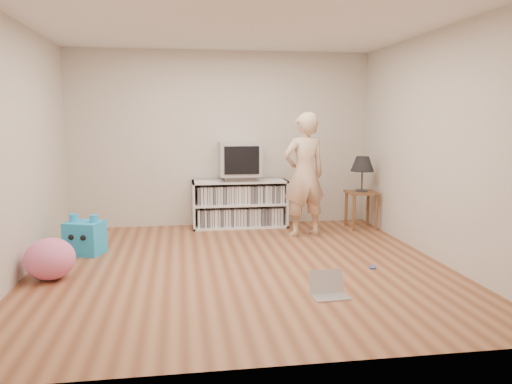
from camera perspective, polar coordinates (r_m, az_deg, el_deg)
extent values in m
plane|color=brown|center=(5.54, -1.77, -8.50)|extent=(4.50, 4.50, 0.00)
cube|color=beige|center=(7.54, -3.89, 6.04)|extent=(4.50, 0.02, 2.60)
cube|color=beige|center=(3.09, 3.17, 2.62)|extent=(4.50, 0.02, 2.60)
cube|color=beige|center=(5.51, -25.82, 4.35)|extent=(0.02, 4.50, 2.60)
cube|color=beige|center=(6.00, 20.09, 4.94)|extent=(0.02, 4.50, 2.60)
cube|color=white|center=(5.39, -1.90, 18.99)|extent=(4.50, 4.50, 0.01)
cube|color=white|center=(7.64, -2.05, -1.08)|extent=(1.40, 0.03, 0.70)
cube|color=white|center=(7.39, -7.15, -1.47)|extent=(0.03, 0.45, 0.70)
cube|color=white|center=(7.55, 3.30, -1.21)|extent=(0.03, 0.45, 0.70)
cube|color=white|center=(7.50, -1.85, -3.86)|extent=(1.40, 0.45, 0.03)
cube|color=white|center=(7.44, -1.87, -1.34)|extent=(1.34, 0.45, 0.03)
cube|color=white|center=(7.39, -1.88, 1.22)|extent=(1.40, 0.45, 0.03)
cube|color=silver|center=(7.44, -1.87, -1.34)|extent=(1.26, 0.36, 0.64)
cube|color=gray|center=(7.38, -1.88, 1.60)|extent=(0.45, 0.35, 0.07)
cube|color=#9B9BA0|center=(7.35, -1.89, 3.81)|extent=(0.60, 0.52, 0.50)
cube|color=black|center=(7.09, -1.64, 3.64)|extent=(0.50, 0.01, 0.40)
cylinder|color=brown|center=(7.30, 11.12, -2.41)|extent=(0.04, 0.04, 0.52)
cylinder|color=brown|center=(7.42, 13.60, -2.31)|extent=(0.04, 0.04, 0.52)
cylinder|color=brown|center=(7.61, 10.26, -1.93)|extent=(0.04, 0.04, 0.52)
cylinder|color=brown|center=(7.73, 12.65, -1.85)|extent=(0.04, 0.04, 0.52)
cube|color=brown|center=(7.47, 11.97, -0.04)|extent=(0.42, 0.42, 0.03)
cylinder|color=#333333|center=(7.46, 11.98, 0.16)|extent=(0.18, 0.18, 0.02)
cylinder|color=#333333|center=(7.44, 12.02, 1.48)|extent=(0.02, 0.02, 0.32)
imported|color=beige|center=(6.84, 5.54, 1.97)|extent=(0.69, 0.53, 1.69)
cube|color=silver|center=(4.67, 8.50, -11.74)|extent=(0.34, 0.25, 0.01)
cube|color=silver|center=(4.74, 8.03, -10.04)|extent=(0.33, 0.09, 0.21)
cube|color=black|center=(4.74, 8.03, -10.04)|extent=(0.29, 0.07, 0.17)
cube|color=#3E4FA7|center=(5.61, 13.16, -8.38)|extent=(0.09, 0.11, 0.02)
cube|color=#1CA0E9|center=(6.32, -18.97, -4.97)|extent=(0.50, 0.45, 0.39)
cylinder|color=#1CA0E9|center=(6.34, -20.10, -2.78)|extent=(0.10, 0.10, 0.09)
cylinder|color=#1CA0E9|center=(6.21, -18.03, -2.90)|extent=(0.10, 0.10, 0.09)
sphere|color=black|center=(6.21, -20.39, -4.87)|extent=(0.07, 0.07, 0.07)
sphere|color=black|center=(6.13, -19.17, -4.97)|extent=(0.07, 0.07, 0.07)
ellipsoid|color=pink|center=(5.47, -22.49, -7.07)|extent=(0.53, 0.53, 0.42)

